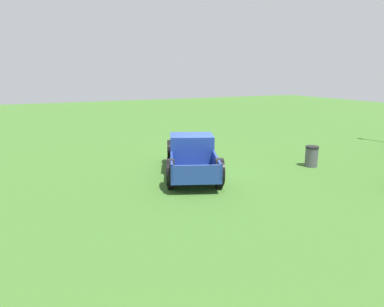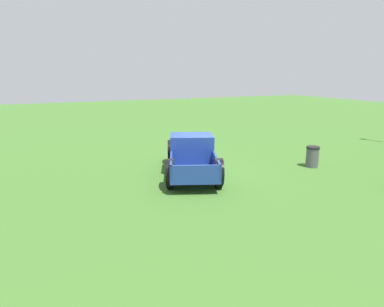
{
  "view_description": "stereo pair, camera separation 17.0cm",
  "coord_description": "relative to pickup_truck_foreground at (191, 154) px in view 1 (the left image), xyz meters",
  "views": [
    {
      "loc": [
        12.61,
        -6.41,
        4.18
      ],
      "look_at": [
        0.2,
        -0.54,
        0.9
      ],
      "focal_mm": 31.57,
      "sensor_mm": 36.0,
      "label": 1
    },
    {
      "loc": [
        12.68,
        -6.25,
        4.18
      ],
      "look_at": [
        0.2,
        -0.54,
        0.9
      ],
      "focal_mm": 31.57,
      "sensor_mm": 36.0,
      "label": 2
    }
  ],
  "objects": [
    {
      "name": "ground_plane",
      "position": [
        0.17,
        0.39,
        -0.78
      ],
      "size": [
        80.0,
        80.0,
        0.0
      ],
      "primitive_type": "plane",
      "color": "#3D6B28"
    },
    {
      "name": "trash_can",
      "position": [
        1.59,
        5.32,
        -0.3
      ],
      "size": [
        0.59,
        0.59,
        0.95
      ],
      "color": "#4C4C51",
      "rests_on": "ground_plane"
    },
    {
      "name": "pickup_truck_foreground",
      "position": [
        0.0,
        0.0,
        0.0
      ],
      "size": [
        5.68,
        3.75,
        1.64
      ],
      "color": "navy",
      "rests_on": "ground_plane"
    }
  ]
}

